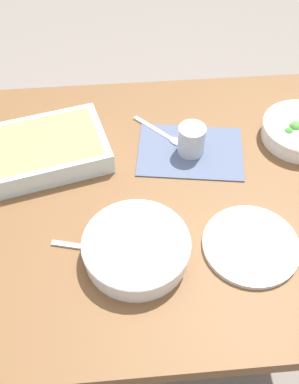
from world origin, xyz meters
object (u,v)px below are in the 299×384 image
at_px(baking_dish, 48,148).
at_px(spoon_spare, 165,135).
at_px(drink_cup, 191,141).
at_px(spoon_by_broccoli, 284,139).
at_px(stew_bowl, 136,248).
at_px(side_plate, 251,245).
at_px(spoon_by_stew, 100,249).

height_order(baking_dish, spoon_spare, baking_dish).
distance_m(drink_cup, spoon_by_broccoli, 0.27).
height_order(stew_bowl, drink_cup, drink_cup).
distance_m(baking_dish, drink_cup, 0.38).
xyz_separation_m(side_plate, spoon_spare, (0.16, -0.38, -0.00)).
bearing_deg(side_plate, baking_dish, -34.86).
bearing_deg(drink_cup, spoon_by_broccoli, -175.01).
xyz_separation_m(stew_bowl, drink_cup, (-0.17, -0.31, 0.01)).
distance_m(stew_bowl, baking_dish, 0.39).
relative_size(stew_bowl, side_plate, 1.09).
bearing_deg(spoon_spare, stew_bowl, 74.76).
distance_m(stew_bowl, spoon_by_stew, 0.09).
bearing_deg(spoon_by_broccoli, baking_dish, 0.90).
distance_m(side_plate, spoon_spare, 0.41).
height_order(spoon_by_stew, spoon_by_broccoli, same).
xyz_separation_m(baking_dish, spoon_spare, (-0.31, -0.05, -0.03)).
bearing_deg(spoon_by_broccoli, drink_cup, 4.99).
height_order(side_plate, spoon_by_broccoli, side_plate).
relative_size(stew_bowl, spoon_by_broccoli, 1.36).
relative_size(baking_dish, spoon_by_stew, 1.97).
height_order(baking_dish, side_plate, baking_dish).
relative_size(spoon_by_stew, spoon_spare, 1.23).
distance_m(spoon_by_stew, spoon_spare, 0.41).
bearing_deg(stew_bowl, baking_dish, -57.43).
relative_size(drink_cup, spoon_by_stew, 0.49).
height_order(stew_bowl, baking_dish, baking_dish).
bearing_deg(stew_bowl, drink_cup, -117.91).
height_order(drink_cup, spoon_spare, drink_cup).
bearing_deg(spoon_spare, spoon_by_stew, 62.88).
xyz_separation_m(baking_dish, side_plate, (-0.47, 0.33, -0.03)).
height_order(baking_dish, drink_cup, drink_cup).
bearing_deg(spoon_by_broccoli, spoon_spare, -7.74).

